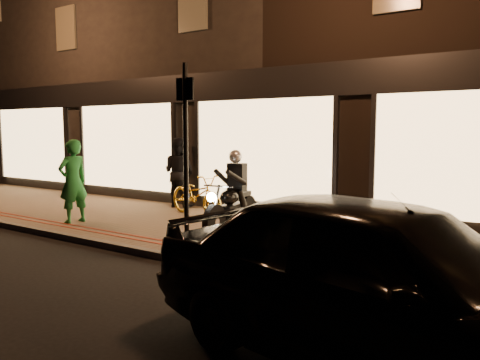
% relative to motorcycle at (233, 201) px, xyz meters
% --- Properties ---
extents(ground, '(90.00, 90.00, 0.00)m').
position_rel_motorcycle_xyz_m(ground, '(-0.56, -1.95, -0.73)').
color(ground, black).
rests_on(ground, ground).
extents(sidewalk, '(50.00, 4.00, 0.12)m').
position_rel_motorcycle_xyz_m(sidewalk, '(-0.56, 0.05, -0.67)').
color(sidewalk, brown).
rests_on(sidewalk, ground).
extents(kerb_stone, '(50.00, 0.14, 0.12)m').
position_rel_motorcycle_xyz_m(kerb_stone, '(-0.56, -1.90, -0.67)').
color(kerb_stone, '#59544C').
rests_on(kerb_stone, ground).
extents(red_kerb_lines, '(50.00, 0.26, 0.01)m').
position_rel_motorcycle_xyz_m(red_kerb_lines, '(-0.56, -1.40, -0.61)').
color(red_kerb_lines, maroon).
rests_on(red_kerb_lines, sidewalk).
extents(building_row, '(48.00, 10.11, 8.50)m').
position_rel_motorcycle_xyz_m(building_row, '(-0.56, 7.04, 3.51)').
color(building_row, black).
rests_on(building_row, ground).
extents(motorcycle, '(0.61, 1.94, 1.59)m').
position_rel_motorcycle_xyz_m(motorcycle, '(0.00, 0.00, 0.00)').
color(motorcycle, black).
rests_on(motorcycle, sidewalk).
extents(sign_post, '(0.35, 0.08, 3.00)m').
position_rel_motorcycle_xyz_m(sign_post, '(0.27, -1.70, 1.06)').
color(sign_post, black).
rests_on(sign_post, sidewalk).
extents(bicycle_gold, '(1.96, 1.12, 0.97)m').
position_rel_motorcycle_xyz_m(bicycle_gold, '(-1.65, 0.94, -0.13)').
color(bicycle_gold, gold).
rests_on(bicycle_gold, sidewalk).
extents(person_green, '(0.50, 0.69, 1.77)m').
position_rel_motorcycle_xyz_m(person_green, '(-3.35, -1.10, 0.27)').
color(person_green, '#217C36').
rests_on(person_green, sidewalk).
extents(person_dark, '(0.91, 0.73, 1.78)m').
position_rel_motorcycle_xyz_m(person_dark, '(-2.86, 1.74, 0.27)').
color(person_dark, black).
rests_on(person_dark, sidewalk).
extents(parked_car, '(4.85, 2.65, 1.56)m').
position_rel_motorcycle_xyz_m(parked_car, '(3.88, -3.38, 0.05)').
color(parked_car, black).
rests_on(parked_car, ground).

